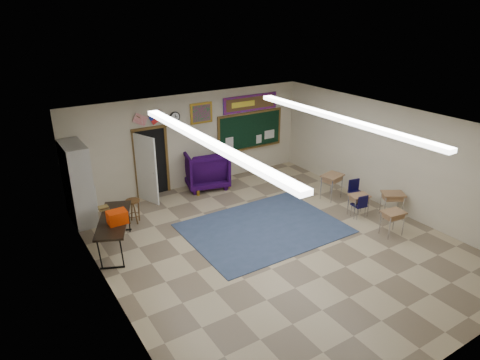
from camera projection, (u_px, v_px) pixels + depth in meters
floor at (276, 244)px, 10.61m from camera, size 9.00×9.00×0.00m
back_wall at (192, 141)px, 13.55m from camera, size 8.00×0.04×3.00m
front_wall at (456, 288)px, 6.53m from camera, size 8.00×0.04×3.00m
left_wall at (108, 234)px, 8.05m from camera, size 0.04×9.00×3.00m
right_wall at (391, 158)px, 12.02m from camera, size 0.04×9.00×3.00m
ceiling at (280, 127)px, 9.46m from camera, size 8.00×9.00×0.04m
area_rug at (264, 228)px, 11.33m from camera, size 4.00×3.00×0.02m
fluorescent_strips at (280, 129)px, 9.49m from camera, size 3.86×6.00×0.10m
doorway at (150, 164)px, 12.86m from camera, size 1.10×0.89×2.16m
chalkboard at (250, 132)px, 14.62m from camera, size 2.55×0.14×1.30m
bulletin_board at (250, 103)px, 14.25m from camera, size 2.10×0.05×0.55m
framed_art_print at (201, 113)px, 13.37m from camera, size 0.75×0.05×0.65m
wall_clock at (175, 117)px, 12.92m from camera, size 0.32×0.05×0.32m
wall_flags at (148, 116)px, 12.43m from camera, size 1.16×0.06×0.70m
storage_cabinet at (78, 183)px, 11.35m from camera, size 0.59×1.25×2.20m
wingback_armchair at (205, 168)px, 13.75m from camera, size 1.59×1.62×1.23m
student_chair_reading at (195, 179)px, 13.49m from camera, size 0.40×0.40×0.77m
student_chair_desk_a at (359, 206)px, 11.80m from camera, size 0.40×0.40×0.70m
student_chair_desk_b at (356, 194)px, 12.45m from camera, size 0.46×0.46×0.79m
student_desk_front_left at (358, 204)px, 11.89m from camera, size 0.60×0.49×0.63m
student_desk_front_right at (332, 185)px, 12.93m from camera, size 0.73×0.61×0.77m
student_desk_back_left at (392, 222)px, 10.90m from camera, size 0.60×0.48×0.66m
student_desk_back_right at (392, 203)px, 11.83m from camera, size 0.74×0.69×0.71m
folding_table at (115, 232)px, 10.24m from camera, size 1.39×2.06×1.12m
wooden_stool at (134, 211)px, 11.53m from camera, size 0.38×0.38×0.67m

